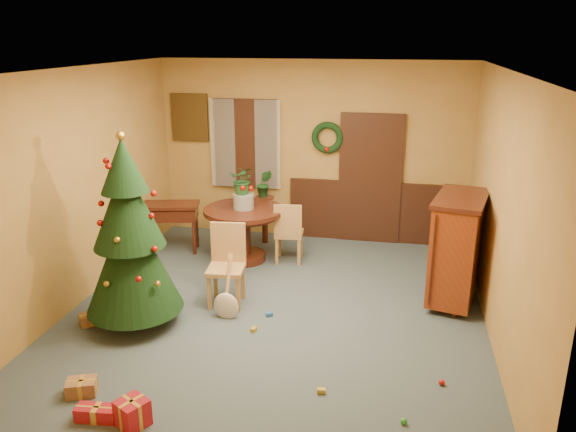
% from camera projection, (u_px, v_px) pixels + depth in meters
% --- Properties ---
extents(room_envelope, '(5.50, 5.50, 5.50)m').
position_uv_depth(room_envelope, '(324.00, 173.00, 9.11)').
color(room_envelope, '#374451').
rests_on(room_envelope, ground).
extents(dining_table, '(1.19, 1.19, 0.82)m').
position_uv_depth(dining_table, '(244.00, 224.00, 8.34)').
color(dining_table, black).
rests_on(dining_table, floor).
extents(urn, '(0.31, 0.31, 0.22)m').
position_uv_depth(urn, '(243.00, 201.00, 8.23)').
color(urn, slate).
rests_on(urn, dining_table).
extents(centerpiece_plant, '(0.38, 0.33, 0.42)m').
position_uv_depth(centerpiece_plant, '(243.00, 180.00, 8.13)').
color(centerpiece_plant, '#1E4C23').
rests_on(centerpiece_plant, urn).
extents(chair_near, '(0.49, 0.49, 1.02)m').
position_uv_depth(chair_near, '(227.00, 261.00, 7.04)').
color(chair_near, '#A47441').
rests_on(chair_near, floor).
extents(chair_far, '(0.44, 0.44, 0.94)m').
position_uv_depth(chair_far, '(289.00, 231.00, 8.26)').
color(chair_far, '#A47441').
rests_on(chair_far, floor).
extents(guitar, '(0.35, 0.50, 0.72)m').
position_uv_depth(guitar, '(226.00, 290.00, 6.68)').
color(guitar, beige).
rests_on(guitar, floor).
extents(plant_stand, '(0.30, 0.30, 0.78)m').
position_uv_depth(plant_stand, '(265.00, 214.00, 9.08)').
color(plant_stand, black).
rests_on(plant_stand, floor).
extents(stand_plant, '(0.28, 0.24, 0.44)m').
position_uv_depth(stand_plant, '(264.00, 183.00, 8.92)').
color(stand_plant, '#19471E').
rests_on(stand_plant, plant_stand).
extents(christmas_tree, '(1.11, 1.11, 2.29)m').
position_uv_depth(christmas_tree, '(130.00, 237.00, 6.33)').
color(christmas_tree, '#382111').
rests_on(christmas_tree, floor).
extents(writing_desk, '(0.95, 0.62, 0.78)m').
position_uv_depth(writing_desk, '(170.00, 215.00, 8.70)').
color(writing_desk, black).
rests_on(writing_desk, floor).
extents(sideboard, '(0.81, 1.19, 1.40)m').
position_uv_depth(sideboard, '(457.00, 247.00, 6.97)').
color(sideboard, '#5D1C0A').
rests_on(sideboard, floor).
extents(gift_a, '(0.33, 0.28, 0.15)m').
position_uv_depth(gift_a, '(82.00, 387.00, 5.33)').
color(gift_a, brown).
rests_on(gift_a, floor).
extents(gift_b, '(0.33, 0.33, 0.25)m').
position_uv_depth(gift_b, '(132.00, 413.00, 4.89)').
color(gift_b, maroon).
rests_on(gift_b, floor).
extents(gift_c, '(0.30, 0.29, 0.14)m').
position_uv_depth(gift_c, '(91.00, 319.00, 6.62)').
color(gift_c, brown).
rests_on(gift_c, floor).
extents(gift_d, '(0.38, 0.18, 0.13)m').
position_uv_depth(gift_d, '(97.00, 413.00, 4.98)').
color(gift_d, maroon).
rests_on(gift_d, floor).
extents(toy_a, '(0.09, 0.09, 0.05)m').
position_uv_depth(toy_a, '(269.00, 314.00, 6.81)').
color(toy_a, '#2557A2').
rests_on(toy_a, floor).
extents(toy_b, '(0.06, 0.06, 0.06)m').
position_uv_depth(toy_b, '(404.00, 421.00, 4.93)').
color(toy_b, green).
rests_on(toy_b, floor).
extents(toy_c, '(0.06, 0.09, 0.05)m').
position_uv_depth(toy_c, '(254.00, 329.00, 6.46)').
color(toy_c, '#B78722').
rests_on(toy_c, floor).
extents(toy_d, '(0.06, 0.06, 0.06)m').
position_uv_depth(toy_d, '(442.00, 382.00, 5.47)').
color(toy_d, '#AB130B').
rests_on(toy_d, floor).
extents(toy_e, '(0.09, 0.06, 0.05)m').
position_uv_depth(toy_e, '(321.00, 391.00, 5.35)').
color(toy_e, gold).
rests_on(toy_e, floor).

